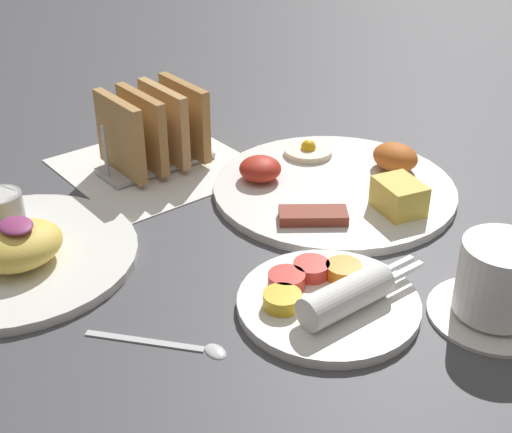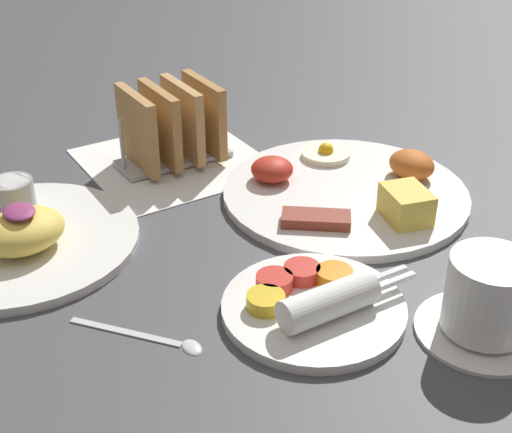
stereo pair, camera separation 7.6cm
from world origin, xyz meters
name	(u,v)px [view 2 (the right image)]	position (x,y,z in m)	size (l,w,h in m)	color
ground_plane	(202,213)	(0.00, 0.00, 0.00)	(3.00, 3.00, 0.00)	#47474C
napkin_flat	(174,161)	(-0.14, 0.03, 0.00)	(0.22, 0.22, 0.00)	white
plate_breakfast	(349,189)	(0.06, 0.17, 0.01)	(0.30, 0.30, 0.05)	white
plate_condiments	(312,303)	(0.22, 0.00, 0.01)	(0.17, 0.18, 0.04)	white
plate_foreground	(20,234)	(-0.04, -0.20, 0.01)	(0.25, 0.25, 0.06)	white
toast_rack	(172,126)	(-0.14, 0.03, 0.05)	(0.10, 0.15, 0.10)	#B7B7BC
coffee_cup	(488,301)	(0.32, 0.11, 0.04)	(0.12, 0.12, 0.08)	white
teaspoon	(158,337)	(0.18, -0.14, 0.00)	(0.11, 0.09, 0.01)	silver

